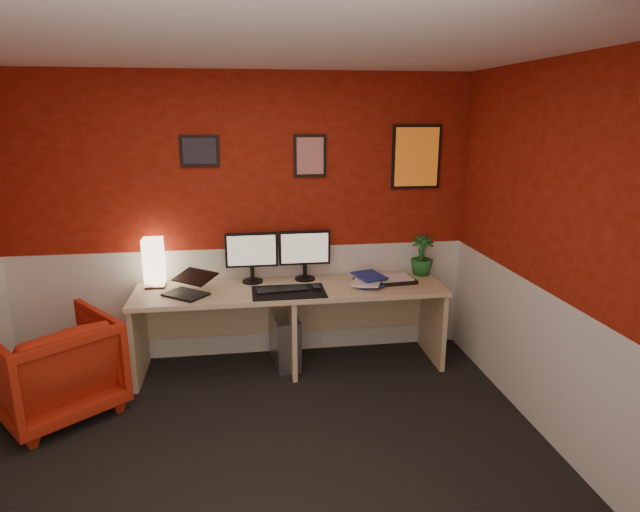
{
  "coord_description": "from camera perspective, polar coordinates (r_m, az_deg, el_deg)",
  "views": [
    {
      "loc": [
        0.01,
        -2.84,
        2.15
      ],
      "look_at": [
        0.6,
        1.21,
        1.05
      ],
      "focal_mm": 29.81,
      "sensor_mm": 36.0,
      "label": 1
    }
  ],
  "objects": [
    {
      "name": "zen_tray",
      "position": [
        4.68,
        7.95,
        -2.57
      ],
      "size": [
        0.37,
        0.28,
        0.03
      ],
      "primitive_type": "cube",
      "rotation": [
        0.0,
        0.0,
        0.1
      ],
      "color": "black",
      "rests_on": "desk"
    },
    {
      "name": "art_right",
      "position": [
        4.84,
        10.3,
        10.42
      ],
      "size": [
        0.44,
        0.02,
        0.56
      ],
      "primitive_type": "cube",
      "color": "orange",
      "rests_on": "wall_back"
    },
    {
      "name": "desk_mat",
      "position": [
        4.38,
        -3.37,
        -3.86
      ],
      "size": [
        0.6,
        0.38,
        0.01
      ],
      "primitive_type": "cube",
      "color": "black",
      "rests_on": "desk"
    },
    {
      "name": "wall_front",
      "position": [
        1.42,
        -7.35,
        -24.5
      ],
      "size": [
        4.0,
        0.01,
        2.5
      ],
      "primitive_type": "cube",
      "color": "maroon",
      "rests_on": "ground"
    },
    {
      "name": "book_middle",
      "position": [
        4.56,
        3.68,
        -2.61
      ],
      "size": [
        0.33,
        0.38,
        0.02
      ],
      "primitive_type": "imported",
      "rotation": [
        0.0,
        0.0,
        -0.39
      ],
      "color": "silver",
      "rests_on": "book_bottom"
    },
    {
      "name": "book_bottom",
      "position": [
        4.56,
        3.91,
        -2.98
      ],
      "size": [
        0.22,
        0.29,
        0.03
      ],
      "primitive_type": "imported",
      "rotation": [
        0.0,
        0.0,
        0.03
      ],
      "color": "navy",
      "rests_on": "desk"
    },
    {
      "name": "wainscot_right",
      "position": [
        3.84,
        24.43,
        -11.83
      ],
      "size": [
        0.01,
        3.5,
        1.0
      ],
      "primitive_type": "cube",
      "color": "silver",
      "rests_on": "ground"
    },
    {
      "name": "keyboard",
      "position": [
        4.4,
        -4.11,
        -3.6
      ],
      "size": [
        0.43,
        0.19,
        0.02
      ],
      "primitive_type": "cube",
      "rotation": [
        0.0,
        0.0,
        0.11
      ],
      "color": "black",
      "rests_on": "desk_mat"
    },
    {
      "name": "mouse",
      "position": [
        4.42,
        -0.44,
        -3.41
      ],
      "size": [
        0.07,
        0.1,
        0.03
      ],
      "primitive_type": "cube",
      "rotation": [
        0.0,
        0.0,
        0.07
      ],
      "color": "black",
      "rests_on": "desk_mat"
    },
    {
      "name": "wall_back",
      "position": [
        4.68,
        -8.28,
        3.8
      ],
      "size": [
        4.0,
        0.01,
        2.5
      ],
      "primitive_type": "cube",
      "color": "maroon",
      "rests_on": "ground"
    },
    {
      "name": "desk",
      "position": [
        4.62,
        -3.09,
        -7.69
      ],
      "size": [
        2.6,
        0.65,
        0.73
      ],
      "primitive_type": "cube",
      "color": "tan",
      "rests_on": "ground"
    },
    {
      "name": "wainscot_back",
      "position": [
        4.88,
        -7.95,
        -4.89
      ],
      "size": [
        4.0,
        0.01,
        1.0
      ],
      "primitive_type": "cube",
      "color": "silver",
      "rests_on": "ground"
    },
    {
      "name": "ground",
      "position": [
        3.56,
        -7.29,
        -22.18
      ],
      "size": [
        4.0,
        3.5,
        0.01
      ],
      "primitive_type": "cube",
      "color": "black",
      "rests_on": "ground"
    },
    {
      "name": "armchair",
      "position": [
        4.4,
        -26.67,
        -10.59
      ],
      "size": [
        1.11,
        1.12,
        0.73
      ],
      "primitive_type": "imported",
      "rotation": [
        0.0,
        0.0,
        3.81
      ],
      "color": "#B32610",
      "rests_on": "ground"
    },
    {
      "name": "laptop",
      "position": [
        4.4,
        -14.29,
        -2.77
      ],
      "size": [
        0.4,
        0.39,
        0.22
      ],
      "primitive_type": "cube",
      "rotation": [
        0.0,
        0.0,
        -0.69
      ],
      "color": "black",
      "rests_on": "desk"
    },
    {
      "name": "monitor_left",
      "position": [
        4.59,
        -7.35,
        0.66
      ],
      "size": [
        0.45,
        0.06,
        0.58
      ],
      "primitive_type": "cube",
      "color": "black",
      "rests_on": "desk"
    },
    {
      "name": "art_center",
      "position": [
        4.63,
        -1.08,
        10.7
      ],
      "size": [
        0.28,
        0.02,
        0.36
      ],
      "primitive_type": "cube",
      "color": "red",
      "rests_on": "wall_back"
    },
    {
      "name": "pc_tower",
      "position": [
        4.74,
        -3.78,
        -8.96
      ],
      "size": [
        0.25,
        0.47,
        0.45
      ],
      "primitive_type": "cube",
      "rotation": [
        0.0,
        0.0,
        0.12
      ],
      "color": "#99999E",
      "rests_on": "ground"
    },
    {
      "name": "potted_plant",
      "position": [
        4.88,
        10.9,
        0.07
      ],
      "size": [
        0.24,
        0.24,
        0.36
      ],
      "primitive_type": "imported",
      "rotation": [
        0.0,
        0.0,
        -0.19
      ],
      "color": "#19591E",
      "rests_on": "desk"
    },
    {
      "name": "book_top",
      "position": [
        4.55,
        4.12,
        -2.34
      ],
      "size": [
        0.29,
        0.34,
        0.03
      ],
      "primitive_type": "imported",
      "rotation": [
        0.0,
        0.0,
        0.28
      ],
      "color": "navy",
      "rests_on": "book_middle"
    },
    {
      "name": "wall_right",
      "position": [
        3.59,
        25.78,
        -1.01
      ],
      "size": [
        0.01,
        3.5,
        2.5
      ],
      "primitive_type": "cube",
      "color": "maroon",
      "rests_on": "ground"
    },
    {
      "name": "monitor_right",
      "position": [
        4.63,
        -1.65,
        0.9
      ],
      "size": [
        0.45,
        0.06,
        0.58
      ],
      "primitive_type": "cube",
      "color": "black",
      "rests_on": "desk"
    },
    {
      "name": "shoji_lamp",
      "position": [
        4.67,
        -17.39,
        -0.81
      ],
      "size": [
        0.16,
        0.16,
        0.4
      ],
      "primitive_type": "cube",
      "color": "#FFE5B2",
      "rests_on": "desk"
    },
    {
      "name": "ceiling",
      "position": [
        2.87,
        -9.06,
        21.9
      ],
      "size": [
        4.0,
        3.5,
        0.01
      ],
      "primitive_type": "cube",
      "color": "white",
      "rests_on": "ground"
    },
    {
      "name": "art_left",
      "position": [
        4.6,
        -12.81,
        10.94
      ],
      "size": [
        0.32,
        0.02,
        0.26
      ],
      "primitive_type": "cube",
      "color": "black",
      "rests_on": "wall_back"
    }
  ]
}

